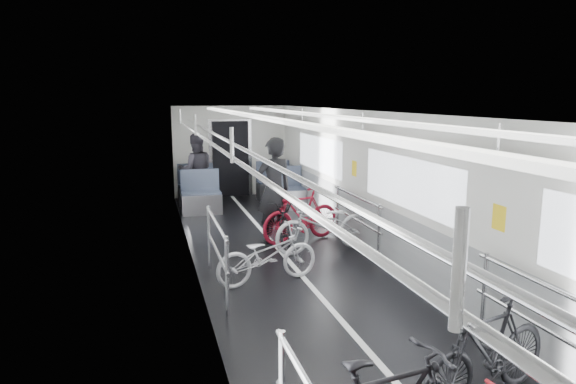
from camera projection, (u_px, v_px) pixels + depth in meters
name	position (u px, v px, depth m)	size (l,w,h in m)	color
car_shell	(279.00, 186.00, 8.74)	(3.02, 14.01, 2.41)	black
bike_left_far	(267.00, 255.00, 7.31)	(0.54, 1.55, 0.81)	silver
bike_right_near	(488.00, 351.00, 4.41)	(0.44, 1.56, 0.94)	black
bike_right_mid	(325.00, 225.00, 8.76)	(0.63, 1.80, 0.95)	#B4B4B9
bike_right_far	(301.00, 215.00, 9.39)	(0.47, 1.65, 0.99)	maroon
bike_aisle	(277.00, 220.00, 9.29)	(0.56, 1.62, 0.85)	black
person_standing	(274.00, 190.00, 9.27)	(0.70, 0.46, 1.92)	black
person_seated	(196.00, 170.00, 12.31)	(0.86, 0.67, 1.78)	#2C2931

